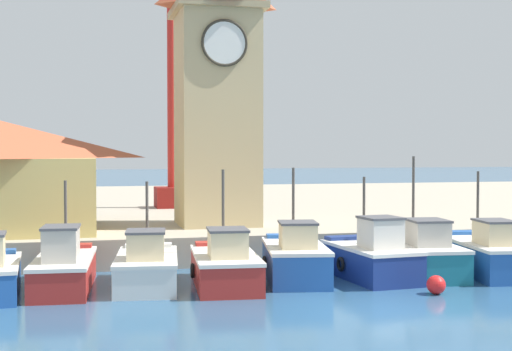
% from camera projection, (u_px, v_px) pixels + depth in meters
% --- Properties ---
extents(ground_plane, '(300.00, 300.00, 0.00)m').
position_uv_depth(ground_plane, '(387.00, 312.00, 20.10)').
color(ground_plane, '#2D567A').
extents(quay_wharf, '(120.00, 40.00, 1.19)m').
position_uv_depth(quay_wharf, '(210.00, 209.00, 47.94)').
color(quay_wharf, '#A89E89').
rests_on(quay_wharf, ground).
extents(fishing_boat_left_outer, '(2.20, 5.12, 3.56)m').
position_uv_depth(fishing_boat_left_outer, '(64.00, 268.00, 23.34)').
color(fishing_boat_left_outer, '#AD2823').
rests_on(fishing_boat_left_outer, ground).
extents(fishing_boat_left_inner, '(2.56, 4.81, 3.50)m').
position_uv_depth(fishing_boat_left_inner, '(147.00, 267.00, 23.81)').
color(fishing_boat_left_inner, silver).
rests_on(fishing_boat_left_inner, ground).
extents(fishing_boat_mid_left, '(2.49, 4.93, 3.91)m').
position_uv_depth(fishing_boat_mid_left, '(225.00, 265.00, 23.95)').
color(fishing_boat_mid_left, '#AD2823').
rests_on(fishing_boat_mid_left, ground).
extents(fishing_boat_center, '(2.78, 4.79, 3.95)m').
position_uv_depth(fishing_boat_center, '(295.00, 258.00, 25.03)').
color(fishing_boat_center, '#2356A8').
rests_on(fishing_boat_center, ground).
extents(fishing_boat_mid_right, '(2.38, 4.43, 3.61)m').
position_uv_depth(fishing_boat_mid_right, '(371.00, 257.00, 25.28)').
color(fishing_boat_mid_right, navy).
rests_on(fishing_boat_mid_right, ground).
extents(fishing_boat_right_inner, '(2.66, 5.14, 4.34)m').
position_uv_depth(fishing_boat_right_inner, '(419.00, 254.00, 26.15)').
color(fishing_boat_right_inner, '#196B7F').
rests_on(fishing_boat_right_inner, ground).
extents(fishing_boat_right_outer, '(2.51, 5.23, 3.78)m').
position_uv_depth(fishing_boat_right_outer, '(485.00, 254.00, 26.28)').
color(fishing_boat_right_outer, '#2356A8').
rests_on(fishing_boat_right_outer, ground).
extents(clock_tower, '(3.95, 3.95, 13.73)m').
position_uv_depth(clock_tower, '(217.00, 84.00, 32.04)').
color(clock_tower, tan).
rests_on(clock_tower, quay_wharf).
extents(port_crane_near, '(2.01, 8.12, 17.55)m').
position_uv_depth(port_crane_near, '(171.00, 94.00, 41.79)').
color(port_crane_near, maroon).
rests_on(port_crane_near, quay_wharf).
extents(mooring_buoy, '(0.60, 0.60, 0.60)m').
position_uv_depth(mooring_buoy, '(436.00, 285.00, 22.58)').
color(mooring_buoy, red).
rests_on(mooring_buoy, ground).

